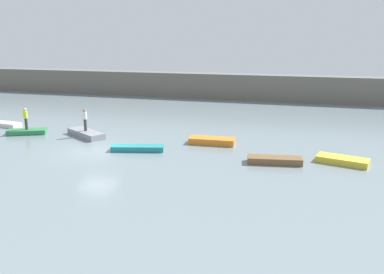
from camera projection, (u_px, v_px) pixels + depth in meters
ground_plane at (97, 152)px, 27.15m from camera, size 120.00×120.00×0.00m
embankment_wall at (193, 86)px, 50.01m from camera, size 80.00×1.20×3.06m
rowboat_white at (6, 124)px, 34.58m from camera, size 2.70×1.31×0.36m
rowboat_green at (27, 132)px, 31.95m from camera, size 3.14×2.26×0.37m
rowboat_grey at (86, 134)px, 31.17m from camera, size 3.87×3.02×0.45m
rowboat_teal at (138, 148)px, 27.30m from camera, size 3.68×1.76×0.37m
rowboat_orange at (212, 141)px, 29.02m from camera, size 3.32×1.33×0.45m
rowboat_brown at (274, 160)px, 24.59m from camera, size 3.41×1.47×0.41m
rowboat_yellow at (342, 160)px, 24.61m from camera, size 3.24×1.98×0.38m
person_white_shirt at (85, 119)px, 30.88m from camera, size 0.32×0.32×1.71m
person_hiviz_shirt at (26, 117)px, 31.67m from camera, size 0.32×0.32×1.73m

